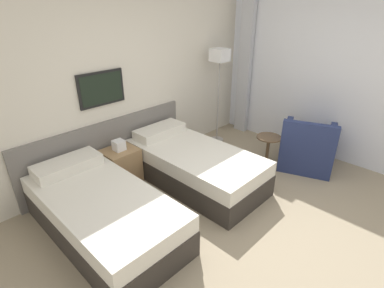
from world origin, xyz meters
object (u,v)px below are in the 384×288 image
(bed_near_window, at_px, (194,165))
(side_table, at_px, (268,147))
(nightstand, at_px, (121,165))
(armchair, at_px, (307,149))
(floor_lamp, at_px, (220,64))
(bed_near_door, at_px, (103,212))

(bed_near_window, distance_m, side_table, 1.17)
(nightstand, height_order, armchair, armchair)
(floor_lamp, relative_size, side_table, 3.15)
(bed_near_window, xyz_separation_m, nightstand, (-0.71, 0.71, 0.00))
(bed_near_door, height_order, armchair, armchair)
(bed_near_door, xyz_separation_m, armchair, (2.96, -0.92, 0.02))
(bed_near_door, bearing_deg, bed_near_window, 0.00)
(bed_near_window, relative_size, side_table, 3.75)
(side_table, bearing_deg, nightstand, 144.90)
(nightstand, xyz_separation_m, armchair, (2.25, -1.63, 0.02))
(bed_near_door, height_order, bed_near_window, same)
(bed_near_door, bearing_deg, floor_lamp, 13.63)
(floor_lamp, height_order, side_table, floor_lamp)
(bed_near_window, bearing_deg, side_table, -26.74)
(armchair, bearing_deg, side_table, 30.19)
(bed_near_door, distance_m, bed_near_window, 1.43)
(floor_lamp, bearing_deg, bed_near_window, -152.97)
(floor_lamp, height_order, armchair, floor_lamp)
(side_table, relative_size, armchair, 0.51)
(nightstand, bearing_deg, floor_lamp, -1.43)
(nightstand, bearing_deg, bed_near_window, -44.83)
(floor_lamp, bearing_deg, side_table, -101.80)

